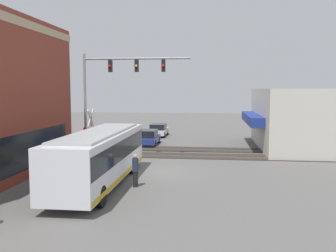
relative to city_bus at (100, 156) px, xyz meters
name	(u,v)px	position (x,y,z in m)	size (l,w,h in m)	color
ground_plane	(160,172)	(3.71, -2.80, -1.67)	(120.00, 120.00, 0.00)	#605E5B
shop_building	(309,118)	(15.57, -14.79, 1.00)	(13.81, 10.27, 5.35)	beige
city_bus	(100,156)	(0.00, 0.00, 0.00)	(11.00, 2.59, 3.03)	silver
traffic_signal_gantry	(115,81)	(8.29, 1.31, 4.26)	(0.42, 8.24, 8.00)	gray
crossing_signal	(91,129)	(7.90, 3.14, 0.62)	(1.41, 1.18, 3.81)	gray
rail_track_near	(171,155)	(9.71, -2.80, -1.65)	(2.60, 60.00, 0.15)	#332D28
rail_track_far	(175,149)	(12.91, -2.80, -1.65)	(2.60, 60.00, 0.15)	#332D28
parked_car_blue	(148,138)	(15.32, 0.00, -1.00)	(4.29, 1.82, 1.45)	navy
parked_car_white	(158,130)	(22.14, 0.00, -1.02)	(4.52, 1.82, 1.40)	silver
pedestrian_at_crossing	(115,147)	(8.59, 1.42, -0.84)	(0.34, 0.34, 1.64)	#2D3351
pedestrian_near_bus	(135,170)	(-0.03, -1.97, -0.75)	(0.34, 0.34, 1.81)	black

